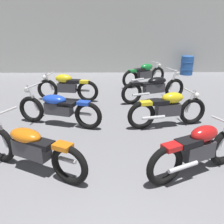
{
  "coord_description": "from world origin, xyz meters",
  "views": [
    {
      "loc": [
        -0.08,
        -0.68,
        2.44
      ],
      "look_at": [
        0.0,
        4.31,
        0.55
      ],
      "focal_mm": 39.65,
      "sensor_mm": 36.0,
      "label": 1
    }
  ],
  "objects": [
    {
      "name": "motorcycle_left_row_2",
      "position": [
        -1.28,
        4.88,
        0.45
      ],
      "size": [
        2.11,
        0.88,
        0.97
      ],
      "color": "black",
      "rests_on": "ground"
    },
    {
      "name": "motorcycle_left_row_1",
      "position": [
        -1.36,
        2.94,
        0.45
      ],
      "size": [
        1.98,
        1.14,
        0.97
      ],
      "color": "black",
      "rests_on": "ground"
    },
    {
      "name": "motorcycle_right_row_4",
      "position": [
        1.31,
        8.66,
        0.46
      ],
      "size": [
        1.78,
        1.05,
        0.88
      ],
      "color": "black",
      "rests_on": "ground"
    },
    {
      "name": "motorcycle_left_row_3",
      "position": [
        -1.37,
        6.82,
        0.46
      ],
      "size": [
        1.96,
        0.52,
        0.88
      ],
      "color": "black",
      "rests_on": "ground"
    },
    {
      "name": "motorcycle_right_row_1",
      "position": [
        1.38,
        2.83,
        0.46
      ],
      "size": [
        1.82,
        0.96,
        0.88
      ],
      "color": "black",
      "rests_on": "ground"
    },
    {
      "name": "motorcycle_right_row_3",
      "position": [
        1.35,
        6.71,
        0.45
      ],
      "size": [
        2.08,
        0.94,
        0.97
      ],
      "color": "black",
      "rests_on": "ground"
    },
    {
      "name": "oil_drum",
      "position": [
        3.56,
        10.69,
        0.43
      ],
      "size": [
        0.59,
        0.59,
        0.85
      ],
      "color": "#23519E",
      "rests_on": "ground"
    },
    {
      "name": "motorcycle_right_row_2",
      "position": [
        1.33,
        4.77,
        0.46
      ],
      "size": [
        1.95,
        0.64,
        0.88
      ],
      "color": "black",
      "rests_on": "ground"
    },
    {
      "name": "back_wall",
      "position": [
        0.0,
        11.31,
        1.8
      ],
      "size": [
        12.66,
        0.24,
        3.6
      ],
      "primitive_type": "cube",
      "color": "#B2B2AD",
      "rests_on": "ground"
    }
  ]
}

